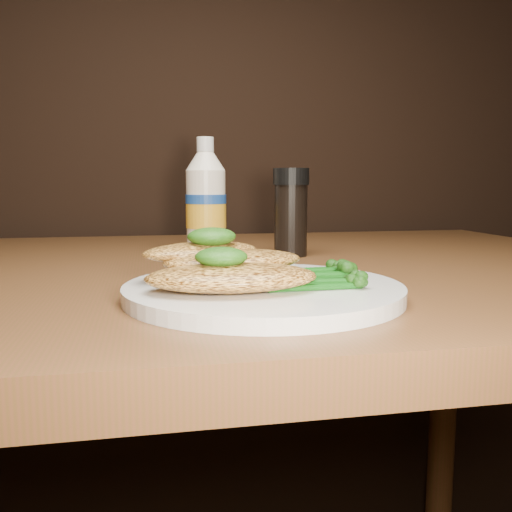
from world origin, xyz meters
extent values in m
cylinder|color=white|center=(0.02, 0.83, 0.76)|extent=(0.26, 0.26, 0.01)
ellipsoid|color=#EFAA4C|center=(-0.02, 0.80, 0.78)|extent=(0.15, 0.09, 0.02)
ellipsoid|color=#EFAA4C|center=(-0.01, 0.85, 0.78)|extent=(0.14, 0.08, 0.02)
ellipsoid|color=#EFAA4C|center=(-0.04, 0.87, 0.79)|extent=(0.13, 0.10, 0.02)
ellipsoid|color=#0C3608|center=(-0.03, 0.80, 0.79)|extent=(0.05, 0.05, 0.02)
ellipsoid|color=#0C3608|center=(-0.03, 0.86, 0.80)|extent=(0.06, 0.05, 0.02)
camera|label=1|loc=(-0.09, 0.34, 0.86)|focal=38.64mm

